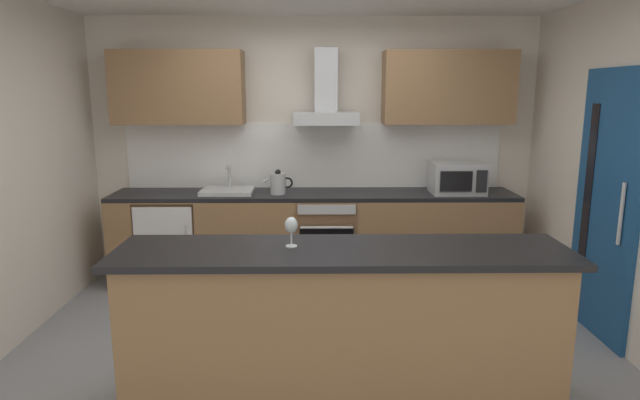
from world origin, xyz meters
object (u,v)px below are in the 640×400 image
(kettle, at_px, (278,183))
(oven, at_px, (326,237))
(range_hood, at_px, (326,101))
(sink, at_px, (227,190))
(refrigerator, at_px, (171,241))
(microwave, at_px, (457,178))
(wine_glass, at_px, (291,226))

(kettle, bearing_deg, oven, 4.16)
(oven, relative_size, kettle, 2.77)
(range_hood, bearing_deg, sink, -172.95)
(refrigerator, relative_size, range_hood, 1.18)
(oven, height_order, sink, sink)
(microwave, height_order, range_hood, range_hood)
(oven, relative_size, refrigerator, 0.94)
(microwave, relative_size, range_hood, 0.69)
(microwave, relative_size, wine_glass, 2.81)
(sink, bearing_deg, wine_glass, -71.67)
(microwave, bearing_deg, kettle, -179.81)
(refrigerator, distance_m, sink, 0.76)
(wine_glass, bearing_deg, refrigerator, 121.02)
(microwave, xyz_separation_m, sink, (-2.23, 0.04, -0.12))
(oven, xyz_separation_m, refrigerator, (-1.53, -0.00, -0.03))
(wine_glass, bearing_deg, range_hood, 83.67)
(refrigerator, relative_size, sink, 1.70)
(microwave, xyz_separation_m, wine_glass, (-1.52, -2.10, 0.06))
(refrigerator, distance_m, kettle, 1.21)
(refrigerator, bearing_deg, oven, 0.10)
(refrigerator, height_order, wine_glass, wine_glass)
(sink, xyz_separation_m, wine_glass, (0.71, -2.14, 0.18))
(oven, distance_m, wine_glass, 2.24)
(microwave, bearing_deg, refrigerator, 179.49)
(oven, height_order, wine_glass, wine_glass)
(microwave, height_order, wine_glass, microwave)
(refrigerator, height_order, microwave, microwave)
(sink, bearing_deg, refrigerator, -178.62)
(refrigerator, relative_size, microwave, 1.70)
(range_hood, bearing_deg, wine_glass, -96.33)
(microwave, bearing_deg, wine_glass, -125.95)
(microwave, distance_m, range_hood, 1.48)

